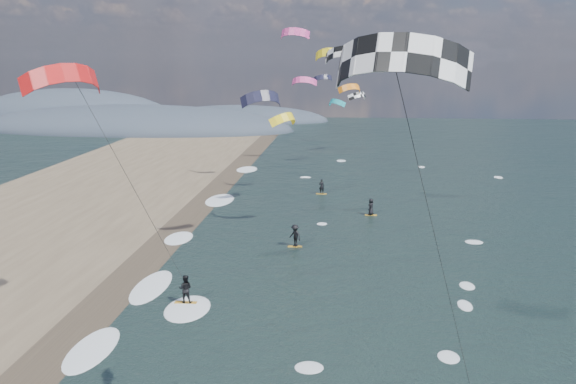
{
  "coord_description": "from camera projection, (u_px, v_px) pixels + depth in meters",
  "views": [
    {
      "loc": [
        2.22,
        -22.76,
        14.46
      ],
      "look_at": [
        -1.0,
        12.0,
        7.0
      ],
      "focal_mm": 40.0,
      "sensor_mm": 36.0,
      "label": 1
    }
  ],
  "objects": [
    {
      "name": "kitesurfer_near_b",
      "position": [
        112.0,
        155.0,
        32.2
      ],
      "size": [
        6.99,
        9.24,
        14.64
      ],
      "color": "#C58C22",
      "rests_on": "ground"
    },
    {
      "name": "shoreline_surf",
      "position": [
        139.0,
        288.0,
        40.73
      ],
      "size": [
        2.4,
        79.4,
        0.11
      ],
      "color": "white",
      "rests_on": "ground"
    },
    {
      "name": "far_kitesurfers",
      "position": [
        322.0,
        218.0,
        54.88
      ],
      "size": [
        7.35,
        20.25,
        1.77
      ],
      "color": "#C58C22",
      "rests_on": "ground"
    },
    {
      "name": "wet_sand_strip",
      "position": [
        91.0,
        317.0,
        36.21
      ],
      "size": [
        3.0,
        240.0,
        0.0
      ],
      "primitive_type": "cube",
      "color": "#382D23",
      "rests_on": "ground"
    },
    {
      "name": "kitesurfer_near_a",
      "position": [
        417.0,
        163.0,
        18.68
      ],
      "size": [
        7.64,
        8.7,
        15.52
      ],
      "color": "#C58C22",
      "rests_on": "ground"
    },
    {
      "name": "bg_kite_field",
      "position": [
        325.0,
        80.0,
        75.54
      ],
      "size": [
        11.49,
        67.54,
        11.17
      ],
      "color": "orange",
      "rests_on": "ground"
    },
    {
      "name": "coastal_hills",
      "position": [
        122.0,
        126.0,
        134.47
      ],
      "size": [
        80.0,
        41.0,
        15.0
      ],
      "color": "#3D4756",
      "rests_on": "ground"
    }
  ]
}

